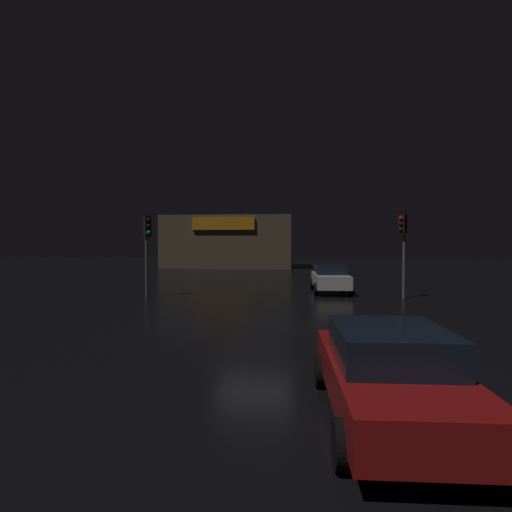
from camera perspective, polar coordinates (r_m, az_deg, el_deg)
The scene contains 6 objects.
ground_plane at distance 14.33m, azimuth -0.27°, elevation -9.21°, with size 120.00×120.00×0.00m, color black.
store_building at distance 47.63m, azimuth -3.62°, elevation 1.93°, with size 14.01×8.35×5.69m.
traffic_signal_main at distance 21.64m, azimuth 19.35°, elevation 2.19°, with size 0.42×0.42×4.10m.
traffic_signal_cross_left at distance 21.81m, azimuth -14.57°, elevation 2.38°, with size 0.42×0.42×4.09m.
car_near at distance 6.97m, azimuth 17.67°, elevation -14.86°, with size 2.11×4.48×1.45m.
car_crossing at distance 23.60m, azimuth 10.04°, elevation -2.97°, with size 2.09×4.55×1.50m.
Camera 1 is at (1.33, -14.01, 2.74)m, focal length 29.43 mm.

